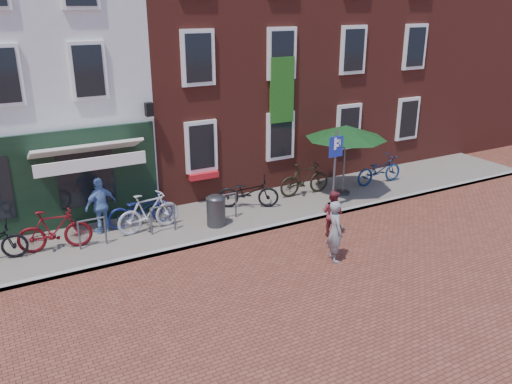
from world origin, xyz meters
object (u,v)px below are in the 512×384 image
litter_bin (216,209)px  bicycle_2 (141,209)px  woman (335,231)px  bicycle_4 (248,192)px  parking_sign (335,159)px  bicycle_6 (379,170)px  bicycle_3 (148,212)px  cafe_person (101,205)px  bicycle_5 (305,179)px  parasol (346,129)px  bicycle_1 (55,230)px  boy (333,213)px

litter_bin → bicycle_2: size_ratio=0.52×
woman → bicycle_4: bearing=17.7°
parking_sign → bicycle_6: (3.06, 1.31, -1.19)m
bicycle_3 → bicycle_4: (3.40, 0.23, -0.06)m
cafe_person → bicycle_6: 9.97m
woman → bicycle_4: size_ratio=0.84×
bicycle_3 → bicycle_5: size_ratio=1.00×
bicycle_6 → parasol: bearing=98.1°
bicycle_5 → bicycle_6: bearing=-93.0°
bicycle_1 → cafe_person: bearing=-58.6°
boy → litter_bin: bearing=28.5°
bicycle_3 → bicycle_4: bearing=-93.0°
parking_sign → boy: bearing=-127.6°
bicycle_1 → bicycle_3: (2.60, 0.04, 0.00)m
parking_sign → bicycle_5: (-0.02, 1.62, -1.13)m
woman → bicycle_6: bearing=-37.9°
bicycle_6 → bicycle_5: bearing=84.3°
parking_sign → cafe_person: size_ratio=1.58×
parasol → bicycle_5: size_ratio=1.44×
bicycle_5 → bicycle_4: bearing=95.5°
bicycle_5 → boy: bearing=163.3°
woman → bicycle_1: 7.43m
parasol → bicycle_2: bearing=174.3°
parasol → cafe_person: bearing=174.6°
woman → bicycle_5: bearing=-10.8°
litter_bin → bicycle_3: size_ratio=0.54×
bicycle_4 → bicycle_6: size_ratio=1.00×
bicycle_1 → bicycle_2: size_ratio=0.97×
woman → bicycle_6: size_ratio=0.84×
bicycle_3 → parking_sign: bearing=-109.7°
boy → bicycle_6: 4.97m
bicycle_1 → bicycle_2: bicycle_1 is taller
bicycle_4 → bicycle_5: 2.26m
parking_sign → bicycle_5: 1.98m
boy → bicycle_1: bearing=45.7°
bicycle_1 → parking_sign: bearing=-89.4°
cafe_person → bicycle_1: 1.51m
woman → bicycle_3: bearing=56.6°
boy → woman: bearing=121.5°
cafe_person → bicycle_6: cafe_person is taller
parasol → cafe_person: size_ratio=1.66×
cafe_person → bicycle_1: cafe_person is taller
bicycle_2 → bicycle_6: (8.83, -0.44, 0.00)m
bicycle_4 → bicycle_5: bearing=-60.2°
litter_bin → cafe_person: cafe_person is taller
parasol → boy: (-2.30, -2.47, -1.70)m
parasol → woman: bearing=-130.3°
bicycle_6 → parking_sign: bearing=113.2°
woman → cafe_person: 6.67m
parasol → bicycle_3: bearing=178.1°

